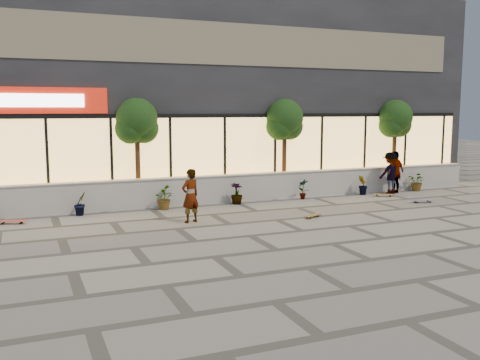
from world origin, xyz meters
name	(u,v)px	position (x,y,z in m)	size (l,w,h in m)	color
ground	(332,244)	(0.00, 0.00, 0.00)	(80.00, 80.00, 0.00)	gray
planter_wall	(234,188)	(0.00, 7.00, 0.52)	(22.00, 0.42, 1.04)	beige
retail_building	(190,93)	(0.00, 12.49, 4.25)	(24.00, 9.17, 8.50)	black
shrub_b	(80,203)	(-5.70, 6.45, 0.41)	(0.45, 0.36, 0.81)	#103411
shrub_c	(163,198)	(-2.90, 6.45, 0.41)	(0.73, 0.63, 0.81)	#103411
shrub_d	(237,193)	(-0.10, 6.45, 0.41)	(0.45, 0.45, 0.81)	#103411
shrub_e	(303,189)	(2.70, 6.45, 0.41)	(0.43, 0.29, 0.81)	#103411
shrub_f	(363,185)	(5.50, 6.45, 0.41)	(0.45, 0.36, 0.81)	#103411
shrub_g	(417,182)	(8.30, 6.45, 0.41)	(0.73, 0.63, 0.81)	#103411
tree_midwest	(137,124)	(-3.50, 7.70, 2.99)	(1.60, 1.50, 3.92)	#462619
tree_mideast	(285,122)	(2.50, 7.70, 2.99)	(1.60, 1.50, 3.92)	#462619
tree_east	(395,121)	(8.00, 7.70, 2.99)	(1.60, 1.50, 3.92)	#462619
skater_center	(190,196)	(-2.65, 3.98, 0.84)	(0.61, 0.40, 1.68)	white
skater_right_near	(395,172)	(7.00, 6.30, 0.89)	(1.04, 0.43, 1.77)	silver
skater_right_far	(390,173)	(6.74, 6.30, 0.87)	(1.12, 0.65, 1.74)	maroon
skateboard_center	(313,215)	(1.24, 3.17, 0.08)	(0.76, 0.52, 0.09)	brown
skateboard_left	(12,221)	(-7.81, 5.84, 0.09)	(0.90, 0.48, 0.10)	#E8412B
skateboard_right_near	(384,194)	(6.02, 5.77, 0.08)	(0.81, 0.64, 0.10)	olive
skateboard_right_far	(423,200)	(6.50, 4.04, 0.09)	(0.90, 0.37, 0.10)	#614B89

